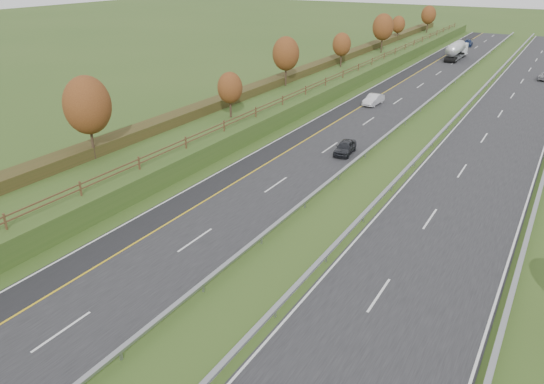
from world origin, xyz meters
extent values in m
plane|color=#314C1B|center=(8.00, 55.00, 0.00)|extent=(400.00, 400.00, 0.00)
cube|color=black|center=(0.00, 60.00, 0.02)|extent=(10.50, 200.00, 0.04)
cube|color=black|center=(16.50, 60.00, 0.02)|extent=(10.50, 200.00, 0.04)
cube|color=black|center=(-3.75, 60.00, 0.02)|extent=(3.00, 200.00, 0.04)
cube|color=silver|center=(-5.05, 60.00, 0.05)|extent=(0.15, 200.00, 0.01)
cube|color=gold|center=(-2.25, 60.00, 0.05)|extent=(0.15, 200.00, 0.01)
cube|color=silver|center=(5.05, 60.00, 0.05)|extent=(0.15, 200.00, 0.01)
cube|color=silver|center=(11.45, 60.00, 0.05)|extent=(0.15, 200.00, 0.01)
cube|color=silver|center=(1.25, 11.00, 0.05)|extent=(0.15, 4.00, 0.01)
cube|color=silver|center=(1.25, 23.00, 0.05)|extent=(0.15, 4.00, 0.01)
cube|color=silver|center=(15.25, 23.00, 0.05)|extent=(0.15, 4.00, 0.01)
cube|color=silver|center=(1.25, 35.00, 0.05)|extent=(0.15, 4.00, 0.01)
cube|color=silver|center=(15.25, 35.00, 0.05)|extent=(0.15, 4.00, 0.01)
cube|color=silver|center=(1.25, 47.00, 0.05)|extent=(0.15, 4.00, 0.01)
cube|color=silver|center=(15.25, 47.00, 0.05)|extent=(0.15, 4.00, 0.01)
cube|color=silver|center=(1.25, 59.00, 0.05)|extent=(0.15, 4.00, 0.01)
cube|color=silver|center=(15.25, 59.00, 0.05)|extent=(0.15, 4.00, 0.01)
cube|color=silver|center=(1.25, 71.00, 0.05)|extent=(0.15, 4.00, 0.01)
cube|color=silver|center=(15.25, 71.00, 0.05)|extent=(0.15, 4.00, 0.01)
cube|color=silver|center=(1.25, 83.00, 0.05)|extent=(0.15, 4.00, 0.01)
cube|color=silver|center=(15.25, 83.00, 0.05)|extent=(0.15, 4.00, 0.01)
cube|color=silver|center=(1.25, 95.00, 0.05)|extent=(0.15, 4.00, 0.01)
cube|color=silver|center=(15.25, 95.00, 0.05)|extent=(0.15, 4.00, 0.01)
cube|color=silver|center=(1.25, 107.00, 0.05)|extent=(0.15, 4.00, 0.01)
cube|color=silver|center=(15.25, 107.00, 0.05)|extent=(0.15, 4.00, 0.01)
cube|color=silver|center=(1.25, 119.00, 0.05)|extent=(0.15, 4.00, 0.01)
cube|color=silver|center=(15.25, 119.00, 0.05)|extent=(0.15, 4.00, 0.01)
cube|color=silver|center=(1.25, 131.00, 0.05)|extent=(0.15, 4.00, 0.01)
cube|color=silver|center=(15.25, 131.00, 0.05)|extent=(0.15, 4.00, 0.01)
cube|color=silver|center=(1.25, 143.00, 0.05)|extent=(0.15, 4.00, 0.01)
cube|color=silver|center=(1.25, 155.00, 0.05)|extent=(0.15, 4.00, 0.01)
cube|color=#314C1B|center=(-13.00, 60.00, 1.00)|extent=(12.00, 200.00, 2.00)
cube|color=#323315|center=(-15.00, 60.00, 2.55)|extent=(2.20, 180.00, 1.10)
cube|color=#422B19|center=(-8.50, 60.00, 2.55)|extent=(0.08, 184.00, 0.10)
cube|color=#422B19|center=(-8.50, 60.00, 2.95)|extent=(0.08, 184.00, 0.10)
cube|color=#422B19|center=(-8.50, 15.00, 2.60)|extent=(0.12, 0.12, 1.20)
cube|color=#422B19|center=(-8.50, 21.50, 2.60)|extent=(0.12, 0.12, 1.20)
cube|color=#422B19|center=(-8.50, 28.00, 2.60)|extent=(0.12, 0.12, 1.20)
cube|color=#422B19|center=(-8.50, 34.50, 2.60)|extent=(0.12, 0.12, 1.20)
cube|color=#422B19|center=(-8.50, 41.00, 2.60)|extent=(0.12, 0.12, 1.20)
cube|color=#422B19|center=(-8.50, 47.50, 2.60)|extent=(0.12, 0.12, 1.20)
cube|color=#422B19|center=(-8.50, 54.00, 2.60)|extent=(0.12, 0.12, 1.20)
cube|color=#422B19|center=(-8.50, 60.50, 2.60)|extent=(0.12, 0.12, 1.20)
cube|color=#422B19|center=(-8.50, 67.00, 2.60)|extent=(0.12, 0.12, 1.20)
cube|color=#422B19|center=(-8.50, 73.50, 2.60)|extent=(0.12, 0.12, 1.20)
cube|color=#422B19|center=(-8.50, 80.00, 2.60)|extent=(0.12, 0.12, 1.20)
cube|color=#422B19|center=(-8.50, 86.50, 2.60)|extent=(0.12, 0.12, 1.20)
cube|color=#422B19|center=(-8.50, 93.00, 2.60)|extent=(0.12, 0.12, 1.20)
cube|color=#422B19|center=(-8.50, 99.50, 2.60)|extent=(0.12, 0.12, 1.20)
cube|color=#422B19|center=(-8.50, 106.00, 2.60)|extent=(0.12, 0.12, 1.20)
cube|color=#422B19|center=(-8.50, 112.50, 2.60)|extent=(0.12, 0.12, 1.20)
cube|color=#422B19|center=(-8.50, 119.00, 2.60)|extent=(0.12, 0.12, 1.20)
cube|color=#422B19|center=(-8.50, 125.50, 2.60)|extent=(0.12, 0.12, 1.20)
cube|color=#422B19|center=(-8.50, 132.00, 2.60)|extent=(0.12, 0.12, 1.20)
cube|color=#422B19|center=(-8.50, 138.50, 2.60)|extent=(0.12, 0.12, 1.20)
cube|color=#422B19|center=(-8.50, 145.00, 2.60)|extent=(0.12, 0.12, 1.20)
cube|color=#422B19|center=(-8.50, 151.50, 2.60)|extent=(0.12, 0.12, 1.20)
cube|color=gray|center=(5.70, 60.00, 0.62)|extent=(0.32, 200.00, 0.18)
cube|color=gray|center=(5.70, 11.00, 0.28)|extent=(0.10, 0.14, 0.56)
cube|color=gray|center=(5.70, 18.00, 0.28)|extent=(0.10, 0.14, 0.56)
cube|color=gray|center=(5.70, 25.00, 0.28)|extent=(0.10, 0.14, 0.56)
cube|color=gray|center=(5.70, 32.00, 0.28)|extent=(0.10, 0.14, 0.56)
cube|color=gray|center=(5.70, 39.00, 0.28)|extent=(0.10, 0.14, 0.56)
cube|color=gray|center=(5.70, 46.00, 0.28)|extent=(0.10, 0.14, 0.56)
cube|color=gray|center=(5.70, 53.00, 0.28)|extent=(0.10, 0.14, 0.56)
cube|color=gray|center=(5.70, 60.00, 0.28)|extent=(0.10, 0.14, 0.56)
cube|color=gray|center=(5.70, 67.00, 0.28)|extent=(0.10, 0.14, 0.56)
cube|color=gray|center=(5.70, 74.00, 0.28)|extent=(0.10, 0.14, 0.56)
cube|color=gray|center=(5.70, 81.00, 0.28)|extent=(0.10, 0.14, 0.56)
cube|color=gray|center=(5.70, 88.00, 0.28)|extent=(0.10, 0.14, 0.56)
cube|color=gray|center=(5.70, 95.00, 0.28)|extent=(0.10, 0.14, 0.56)
cube|color=gray|center=(5.70, 102.00, 0.28)|extent=(0.10, 0.14, 0.56)
cube|color=gray|center=(5.70, 109.00, 0.28)|extent=(0.10, 0.14, 0.56)
cube|color=gray|center=(5.70, 116.00, 0.28)|extent=(0.10, 0.14, 0.56)
cube|color=gray|center=(5.70, 123.00, 0.28)|extent=(0.10, 0.14, 0.56)
cube|color=gray|center=(5.70, 130.00, 0.28)|extent=(0.10, 0.14, 0.56)
cube|color=gray|center=(5.70, 137.00, 0.28)|extent=(0.10, 0.14, 0.56)
cube|color=gray|center=(5.70, 144.00, 0.28)|extent=(0.10, 0.14, 0.56)
cube|color=gray|center=(5.70, 151.00, 0.28)|extent=(0.10, 0.14, 0.56)
cube|color=gray|center=(5.70, 158.00, 0.28)|extent=(0.10, 0.14, 0.56)
cube|color=gray|center=(10.80, 60.00, 0.62)|extent=(0.32, 200.00, 0.18)
cube|color=gray|center=(10.80, 18.00, 0.28)|extent=(0.10, 0.14, 0.56)
cube|color=gray|center=(10.80, 25.00, 0.28)|extent=(0.10, 0.14, 0.56)
cube|color=gray|center=(10.80, 32.00, 0.28)|extent=(0.10, 0.14, 0.56)
cube|color=gray|center=(10.80, 39.00, 0.28)|extent=(0.10, 0.14, 0.56)
cube|color=gray|center=(10.80, 46.00, 0.28)|extent=(0.10, 0.14, 0.56)
cube|color=gray|center=(10.80, 53.00, 0.28)|extent=(0.10, 0.14, 0.56)
cube|color=gray|center=(10.80, 60.00, 0.28)|extent=(0.10, 0.14, 0.56)
cube|color=gray|center=(10.80, 67.00, 0.28)|extent=(0.10, 0.14, 0.56)
cube|color=gray|center=(10.80, 74.00, 0.28)|extent=(0.10, 0.14, 0.56)
cube|color=gray|center=(10.80, 81.00, 0.28)|extent=(0.10, 0.14, 0.56)
cube|color=gray|center=(10.80, 88.00, 0.28)|extent=(0.10, 0.14, 0.56)
cube|color=gray|center=(10.80, 95.00, 0.28)|extent=(0.10, 0.14, 0.56)
cube|color=gray|center=(10.80, 102.00, 0.28)|extent=(0.10, 0.14, 0.56)
cube|color=gray|center=(10.80, 109.00, 0.28)|extent=(0.10, 0.14, 0.56)
cube|color=gray|center=(10.80, 116.00, 0.28)|extent=(0.10, 0.14, 0.56)
cube|color=gray|center=(10.80, 123.00, 0.28)|extent=(0.10, 0.14, 0.56)
cube|color=gray|center=(10.80, 130.00, 0.28)|extent=(0.10, 0.14, 0.56)
cube|color=gray|center=(10.80, 137.00, 0.28)|extent=(0.10, 0.14, 0.56)
cube|color=gray|center=(10.80, 144.00, 0.28)|extent=(0.10, 0.14, 0.56)
cube|color=gray|center=(10.80, 151.00, 0.28)|extent=(0.10, 0.14, 0.56)
cube|color=gray|center=(10.80, 158.00, 0.28)|extent=(0.10, 0.14, 0.56)
cube|color=gray|center=(22.30, 32.00, 0.28)|extent=(0.10, 0.14, 0.56)
cube|color=gray|center=(22.30, 46.00, 0.28)|extent=(0.10, 0.14, 0.56)
cylinder|color=#2D2116|center=(-14.00, 28.00, 3.58)|extent=(0.24, 0.24, 3.15)
ellipsoid|color=#522912|center=(-14.00, 28.00, 7.04)|extent=(4.20, 4.20, 5.25)
cylinder|color=#2D2116|center=(-11.00, 46.00, 3.08)|extent=(0.24, 0.24, 2.16)
ellipsoid|color=#522912|center=(-11.00, 46.00, 5.46)|extent=(2.88, 2.88, 3.60)
cylinder|color=#2D2116|center=(-13.50, 64.00, 3.44)|extent=(0.24, 0.24, 2.88)
ellipsoid|color=#522912|center=(-13.50, 64.00, 6.61)|extent=(3.84, 3.84, 4.80)
cylinder|color=#2D2116|center=(-12.50, 82.00, 3.17)|extent=(0.24, 0.24, 2.34)
ellipsoid|color=#522912|center=(-12.50, 82.00, 5.74)|extent=(3.12, 3.12, 3.90)
cylinder|color=#2D2116|center=(-11.50, 100.00, 3.53)|extent=(0.24, 0.24, 3.06)
ellipsoid|color=#522912|center=(-11.50, 100.00, 6.90)|extent=(4.08, 4.08, 5.10)
cylinder|color=#2D2116|center=(-14.00, 118.00, 3.12)|extent=(0.24, 0.24, 2.25)
ellipsoid|color=#522912|center=(-14.00, 118.00, 5.60)|extent=(3.00, 3.00, 3.75)
cylinder|color=#2D2116|center=(-12.00, 136.00, 3.35)|extent=(0.24, 0.24, 2.70)
ellipsoid|color=#522912|center=(-12.00, 136.00, 6.32)|extent=(3.60, 3.60, 4.50)
cube|color=silver|center=(0.60, 116.16, 1.59)|extent=(2.40, 2.20, 2.30)
cube|color=gray|center=(0.60, 110.76, 0.59)|extent=(2.30, 8.50, 0.25)
cylinder|color=silver|center=(0.60, 110.76, 2.35)|extent=(2.30, 8.50, 2.30)
cylinder|color=black|center=(0.60, 116.66, 0.56)|extent=(2.20, 1.04, 1.04)
cylinder|color=black|center=(0.60, 114.56, 0.56)|extent=(2.20, 1.04, 1.04)
cylinder|color=black|center=(0.60, 107.76, 0.56)|extent=(2.20, 1.04, 1.04)
cylinder|color=black|center=(0.60, 106.56, 0.56)|extent=(2.20, 1.04, 1.04)
imported|color=black|center=(3.42, 45.97, 0.74)|extent=(2.10, 4.28, 1.40)
imported|color=silver|center=(-1.15, 67.28, 0.78)|extent=(1.87, 4.59, 1.48)
imported|color=#162447|center=(-0.94, 131.93, 0.75)|extent=(2.46, 5.05, 1.41)
camera|label=1|loc=(23.05, -3.74, 18.78)|focal=35.00mm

